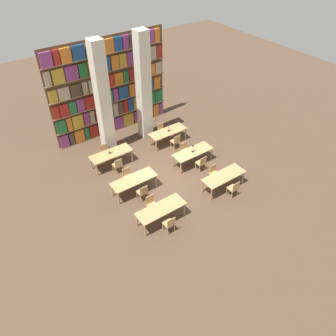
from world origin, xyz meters
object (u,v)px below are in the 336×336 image
Objects in this scene: chair_11 at (162,130)px; reading_table_4 at (111,155)px; reading_table_1 at (224,177)px; chair_6 at (201,163)px; reading_table_0 at (161,210)px; reading_table_5 at (168,132)px; chair_5 at (128,176)px; chair_10 at (176,141)px; chair_1 at (151,204)px; desk_lamp_0 at (193,147)px; chair_3 at (214,173)px; desk_lamp_2 at (169,126)px; reading_table_3 at (193,153)px; pillar_center at (144,88)px; desk_lamp_1 at (109,148)px; pillar_left at (103,100)px; chair_7 at (185,150)px; chair_8 at (118,165)px; chair_4 at (143,192)px; reading_table_2 at (134,181)px; chair_0 at (170,224)px; chair_9 at (105,152)px; chair_2 at (234,188)px.

reading_table_4 is at bearing 11.03° from chair_11.
reading_table_1 is 2.52× the size of chair_6.
reading_table_0 is 5.91m from reading_table_5.
chair_5 is 3.77m from chair_6.
chair_10 and chair_11 have the same top height.
chair_1 is 0.40× the size of reading_table_4.
desk_lamp_0 is at bearing -94.05° from chair_10.
chair_3 and chair_11 have the same top height.
chair_1 is 2.25m from chair_5.
reading_table_3 is at bearing -92.44° from desk_lamp_2.
pillar_center is 3.80m from desk_lamp_1.
pillar_left and pillar_center have the same top height.
chair_10 is 1.81× the size of desk_lamp_2.
pillar_left is 6.96× the size of chair_11.
chair_3 is 2.32m from chair_7.
desk_lamp_2 is (0.66, -1.39, -1.92)m from pillar_center.
reading_table_5 is (3.58, 1.73, 0.22)m from chair_5.
chair_1 and chair_8 have the same top height.
reading_table_1 is at bearing -47.97° from chair_8.
chair_4 is 4.74m from reading_table_5.
chair_4 is at bearing 156.86° from reading_table_1.
reading_table_2 is at bearing -146.90° from desk_lamp_2.
chair_6 is (-0.01, 0.94, 0.00)m from chair_3.
reading_table_2 is at bearing -91.99° from chair_8.
chair_10 is (3.72, 4.66, 0.00)m from chair_0.
chair_9 is (0.06, 3.09, -0.22)m from reading_table_2.
desk_lamp_0 is 1.74m from chair_10.
chair_0 is 1.81× the size of desk_lamp_2.
chair_7 is at bearing -78.95° from pillar_center.
reading_table_0 is 4.55× the size of desk_lamp_2.
chair_2 is 2.32m from chair_6.
chair_5 is (-2.97, -3.10, -2.54)m from pillar_center.
pillar_left reaches higher than chair_0.
chair_7 is at bearing 88.07° from reading_table_3.
chair_10 reaches higher than reading_table_1.
pillar_left reaches higher than chair_2.
chair_0 is 6.02m from chair_9.
chair_1 is 1.00× the size of chair_8.
chair_2 is 4.62m from chair_10.
reading_table_1 is 4.21m from reading_table_2.
chair_9 is at bearing 139.46° from desk_lamp_0.
chair_4 is 3.78m from chair_9.
chair_6 is at bearing 88.91° from chair_11.
chair_7 is at bearing -14.46° from chair_8.
chair_2 reaches higher than reading_table_1.
chair_7 is 3.97m from desk_lamp_1.
chair_9 is 0.40× the size of reading_table_5.
reading_table_0 is 1.00× the size of reading_table_1.
chair_6 is at bearing -164.91° from chair_1.
desk_lamp_1 reaches higher than reading_table_1.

